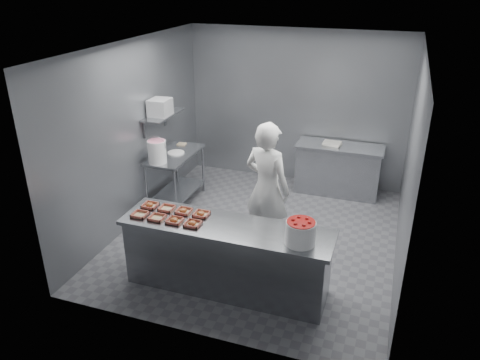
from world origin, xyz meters
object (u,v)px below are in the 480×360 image
(service_counter, at_px, (227,257))
(tray_1, at_px, (157,218))
(back_counter, at_px, (338,169))
(tray_3, at_px, (193,224))
(glaze_bucket, at_px, (157,151))
(tray_5, at_px, (167,208))
(prep_table, at_px, (176,171))
(tray_4, at_px, (150,205))
(worker, at_px, (267,188))
(tray_7, at_px, (201,214))
(appliance, at_px, (160,107))
(strawberry_tub, at_px, (301,232))
(tray_6, at_px, (184,211))
(tray_2, at_px, (174,220))
(tray_0, at_px, (140,214))

(service_counter, height_order, tray_1, tray_1)
(back_counter, relative_size, tray_3, 8.01)
(back_counter, distance_m, glaze_bucket, 3.21)
(tray_5, bearing_deg, prep_table, 113.54)
(tray_4, height_order, worker, worker)
(service_counter, distance_m, tray_5, 0.98)
(back_counter, height_order, tray_5, tray_5)
(tray_7, height_order, appliance, appliance)
(strawberry_tub, bearing_deg, tray_1, -179.29)
(tray_4, height_order, strawberry_tub, strawberry_tub)
(prep_table, height_order, tray_6, tray_6)
(tray_2, xyz_separation_m, worker, (0.83, 1.18, 0.03))
(tray_6, distance_m, strawberry_tub, 1.57)
(tray_1, height_order, tray_6, tray_6)
(tray_1, relative_size, worker, 0.10)
(service_counter, relative_size, appliance, 7.40)
(tray_0, distance_m, strawberry_tub, 2.02)
(worker, bearing_deg, glaze_bucket, 4.36)
(back_counter, relative_size, worker, 0.79)
(worker, height_order, appliance, worker)
(prep_table, bearing_deg, tray_2, -63.65)
(service_counter, relative_size, glaze_bucket, 5.85)
(prep_table, bearing_deg, tray_5, -66.46)
(tray_2, relative_size, tray_4, 1.00)
(prep_table, distance_m, tray_3, 2.46)
(tray_4, distance_m, tray_6, 0.48)
(tray_4, bearing_deg, glaze_bucket, 114.38)
(tray_5, bearing_deg, tray_6, -0.00)
(tray_7, relative_size, strawberry_tub, 0.56)
(back_counter, bearing_deg, service_counter, -105.48)
(tray_1, height_order, worker, worker)
(service_counter, xyz_separation_m, appliance, (-1.82, 1.88, 1.24))
(tray_0, xyz_separation_m, tray_3, (0.72, -0.00, 0.00))
(tray_7, bearing_deg, strawberry_tub, -10.30)
(tray_1, bearing_deg, tray_4, 133.18)
(tray_0, height_order, tray_7, tray_7)
(tray_2, distance_m, glaze_bucket, 1.98)
(tray_1, bearing_deg, strawberry_tub, 0.71)
(prep_table, xyz_separation_m, tray_7, (1.27, -1.82, 0.33))
(tray_3, height_order, tray_7, same)
(back_counter, relative_size, tray_0, 8.01)
(service_counter, height_order, tray_3, tray_3)
(back_counter, relative_size, glaze_bucket, 3.37)
(service_counter, height_order, prep_table, same)
(glaze_bucket, bearing_deg, tray_0, -69.02)
(back_counter, height_order, worker, worker)
(tray_0, bearing_deg, back_counter, 59.42)
(prep_table, xyz_separation_m, tray_6, (1.03, -1.82, 0.33))
(service_counter, distance_m, tray_3, 0.62)
(tray_4, bearing_deg, prep_table, 106.81)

